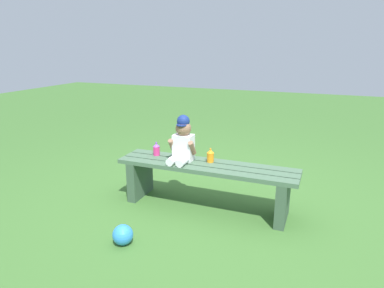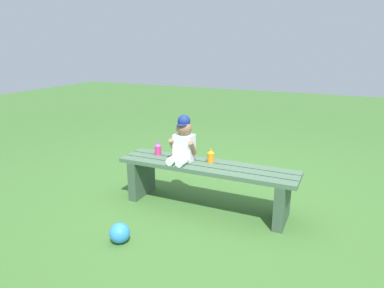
{
  "view_description": "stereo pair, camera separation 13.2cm",
  "coord_description": "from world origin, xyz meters",
  "px_view_note": "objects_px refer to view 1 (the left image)",
  "views": [
    {
      "loc": [
        0.91,
        -2.61,
        1.38
      ],
      "look_at": [
        -0.11,
        -0.05,
        0.58
      ],
      "focal_mm": 32.14,
      "sensor_mm": 36.0,
      "label": 1
    },
    {
      "loc": [
        1.03,
        -2.56,
        1.38
      ],
      "look_at": [
        -0.11,
        -0.05,
        0.58
      ],
      "focal_mm": 32.14,
      "sensor_mm": 36.0,
      "label": 2
    }
  ],
  "objects_px": {
    "child_figure": "(183,141)",
    "sippy_cup_left": "(156,149)",
    "sippy_cup_right": "(210,156)",
    "park_bench": "(206,178)",
    "toy_ball": "(123,235)"
  },
  "relations": [
    {
      "from": "sippy_cup_left",
      "to": "sippy_cup_right",
      "type": "bearing_deg",
      "value": 0.0
    },
    {
      "from": "park_bench",
      "to": "sippy_cup_right",
      "type": "relative_size",
      "value": 12.49
    },
    {
      "from": "park_bench",
      "to": "sippy_cup_left",
      "type": "distance_m",
      "value": 0.54
    },
    {
      "from": "child_figure",
      "to": "sippy_cup_left",
      "type": "relative_size",
      "value": 3.26
    },
    {
      "from": "child_figure",
      "to": "sippy_cup_left",
      "type": "xyz_separation_m",
      "value": [
        -0.29,
        0.05,
        -0.12
      ]
    },
    {
      "from": "child_figure",
      "to": "sippy_cup_left",
      "type": "distance_m",
      "value": 0.31
    },
    {
      "from": "child_figure",
      "to": "sippy_cup_right",
      "type": "xyz_separation_m",
      "value": [
        0.24,
        0.05,
        -0.12
      ]
    },
    {
      "from": "sippy_cup_left",
      "to": "toy_ball",
      "type": "xyz_separation_m",
      "value": [
        0.15,
        -0.84,
        -0.38
      ]
    },
    {
      "from": "toy_ball",
      "to": "sippy_cup_left",
      "type": "bearing_deg",
      "value": 100.28
    },
    {
      "from": "sippy_cup_left",
      "to": "child_figure",
      "type": "bearing_deg",
      "value": -10.64
    },
    {
      "from": "sippy_cup_right",
      "to": "park_bench",
      "type": "bearing_deg",
      "value": -102.17
    },
    {
      "from": "sippy_cup_left",
      "to": "sippy_cup_right",
      "type": "relative_size",
      "value": 1.0
    },
    {
      "from": "child_figure",
      "to": "toy_ball",
      "type": "relative_size",
      "value": 2.72
    },
    {
      "from": "park_bench",
      "to": "child_figure",
      "type": "xyz_separation_m",
      "value": [
        -0.22,
        0.01,
        0.3
      ]
    },
    {
      "from": "child_figure",
      "to": "toy_ball",
      "type": "bearing_deg",
      "value": -99.61
    }
  ]
}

